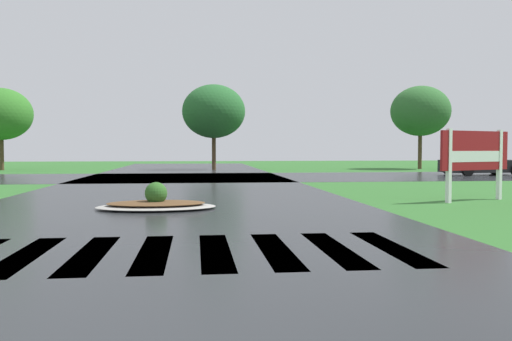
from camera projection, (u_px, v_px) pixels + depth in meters
name	position (u px, v px, depth m)	size (l,w,h in m)	color
asphalt_roadway	(171.00, 210.00, 13.28)	(10.43, 80.00, 0.01)	#232628
asphalt_cross_road	(184.00, 177.00, 28.03)	(90.00, 9.39, 0.01)	#232628
crosswalk_stripes	(154.00, 252.00, 7.87)	(7.65, 2.96, 0.01)	white
estate_billboard	(475.00, 154.00, 15.46)	(2.60, 1.17, 2.07)	white
median_island	(156.00, 204.00, 13.48)	(2.99, 1.75, 0.68)	#9E9B93
car_blue_compact	(481.00, 164.00, 30.38)	(4.52, 2.45, 1.37)	black
background_treeline	(150.00, 114.00, 37.36)	(46.87, 5.56, 6.07)	#4C3823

